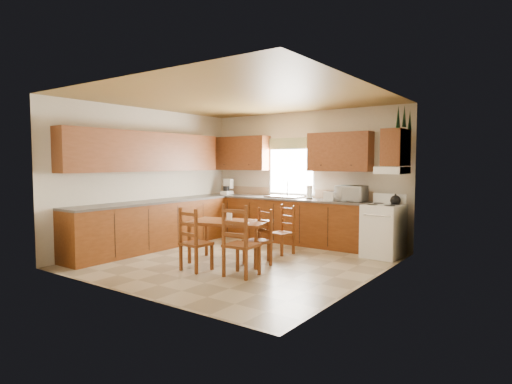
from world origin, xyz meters
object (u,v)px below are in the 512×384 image
Objects in this scene: stove at (383,231)px; dining_table at (229,242)px; chair_near_right at (242,240)px; chair_far_left at (282,230)px; microwave at (351,194)px; chair_near_left at (196,239)px; chair_far_right at (257,237)px.

stove reaches higher than dining_table.
chair_far_left is (-0.33, 1.63, -0.09)m from chair_near_right.
chair_near_left is (-1.31, -2.82, -0.59)m from microwave.
chair_near_right is 1.21× the size of chair_far_left.
chair_near_left is 1.10× the size of chair_far_left.
microwave is at bearing -106.06° from chair_near_right.
chair_far_left reaches higher than dining_table.
dining_table is 1.48× the size of chair_far_left.
dining_table is 0.73m from chair_near_left.
stove is at bearing -124.61° from chair_near_left.
chair_far_left is (-1.59, -0.80, -0.02)m from stove.
dining_table is 1.12m from chair_far_left.
chair_near_right is (0.69, -0.57, 0.18)m from dining_table.
microwave is 0.57× the size of chair_far_left.
chair_near_right is (-1.26, -2.43, 0.07)m from stove.
microwave is 2.55m from dining_table.
stove is at bearing 28.47° from dining_table.
stove is 2.28m from chair_far_right.
stove reaches higher than chair_far_right.
chair_far_right is at bearing -68.19° from chair_far_left.
chair_near_right is at bearing -54.79° from dining_table.
chair_near_left is 1.00m from chair_far_right.
chair_near_right is at bearing -112.65° from stove.
chair_far_right is (0.57, 0.82, -0.03)m from chair_near_left.
microwave is 0.39× the size of dining_table.
chair_near_right reaches higher than chair_far_right.
chair_near_right reaches higher than chair_near_left.
chair_far_right reaches higher than chair_far_left.
chair_near_left is at bearing -111.28° from dining_table.
dining_table is 1.34× the size of chair_near_left.
chair_far_right is (0.13, -0.95, 0.01)m from chair_far_left.
chair_far_left is at bearing -148.47° from stove.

